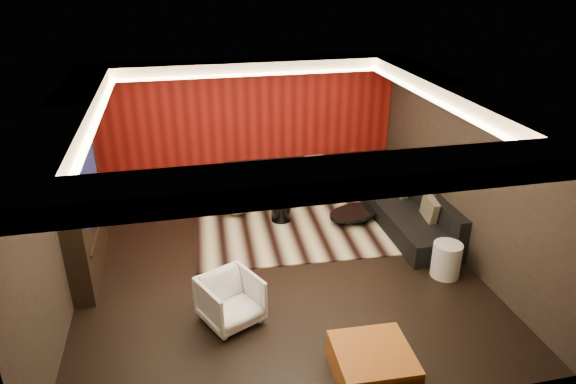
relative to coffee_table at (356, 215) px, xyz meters
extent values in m
cube|color=black|center=(-1.75, -1.30, -0.12)|extent=(6.00, 6.00, 0.02)
cube|color=silver|center=(-1.75, -1.30, 2.70)|extent=(6.00, 6.00, 0.02)
cube|color=black|center=(-1.75, 1.71, 1.29)|extent=(6.00, 0.02, 2.80)
cube|color=black|center=(-4.76, -1.30, 1.29)|extent=(0.02, 6.00, 2.80)
cube|color=black|center=(1.26, -1.30, 1.29)|extent=(0.02, 6.00, 2.80)
cube|color=#6B0C0A|center=(-1.75, 1.67, 1.29)|extent=(5.98, 0.05, 2.78)
cube|color=silver|center=(-1.75, 1.40, 2.58)|extent=(6.00, 0.60, 0.22)
cube|color=silver|center=(-1.75, -4.00, 2.58)|extent=(6.00, 0.60, 0.22)
cube|color=silver|center=(-4.45, -1.30, 2.58)|extent=(0.60, 4.80, 0.22)
cube|color=silver|center=(0.95, -1.30, 2.58)|extent=(0.60, 4.80, 0.22)
cube|color=#FFD899|center=(-1.75, 1.06, 2.49)|extent=(4.80, 0.08, 0.04)
cube|color=#FFD899|center=(-1.75, -3.66, 2.49)|extent=(4.80, 0.08, 0.04)
cube|color=#FFD899|center=(-4.11, -1.30, 2.49)|extent=(0.08, 4.80, 0.04)
cube|color=#FFD899|center=(0.61, -1.30, 2.49)|extent=(0.08, 4.80, 0.04)
cube|color=black|center=(-4.60, -0.70, 0.99)|extent=(0.30, 2.00, 2.20)
cube|color=black|center=(-4.44, -0.70, 1.34)|extent=(0.04, 1.30, 0.80)
cube|color=black|center=(-4.44, -0.70, 0.59)|extent=(0.04, 1.60, 0.04)
cube|color=beige|center=(-0.96, 0.23, -0.10)|extent=(4.14, 3.20, 0.02)
cylinder|color=black|center=(0.00, 0.00, 0.00)|extent=(1.40, 1.40, 0.19)
cylinder|color=black|center=(-1.36, 0.30, 0.12)|extent=(0.41, 0.41, 0.43)
ellipsoid|color=#BDB792|center=(-2.16, 0.79, 0.08)|extent=(0.79, 0.79, 0.35)
cylinder|color=silver|center=(0.75, -2.02, 0.16)|extent=(0.57, 0.57, 0.55)
cube|color=#A95415|center=(-1.13, -3.80, 0.08)|extent=(0.93, 0.93, 0.39)
imported|color=white|center=(-2.61, -2.40, 0.22)|extent=(0.97, 0.98, 0.67)
cube|color=black|center=(-0.50, 1.25, 0.09)|extent=(3.50, 0.90, 0.40)
cube|color=black|center=(-0.50, 1.60, 0.46)|extent=(3.50, 0.20, 0.35)
cube|color=black|center=(0.80, -0.50, 0.09)|extent=(0.90, 2.60, 0.40)
cube|color=black|center=(1.15, -0.50, 0.46)|extent=(0.20, 2.60, 0.35)
cube|color=black|center=(-2.30, 1.25, 0.19)|extent=(0.20, 0.90, 0.60)
cube|color=tan|center=(0.90, 0.07, 0.51)|extent=(0.12, 0.50, 0.50)
cube|color=tan|center=(-0.44, 1.42, 0.51)|extent=(0.42, 0.20, 0.44)
cube|color=tan|center=(0.96, -0.96, 0.51)|extent=(0.12, 0.50, 0.50)
camera|label=1|loc=(-3.08, -8.06, 4.38)|focal=32.00mm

